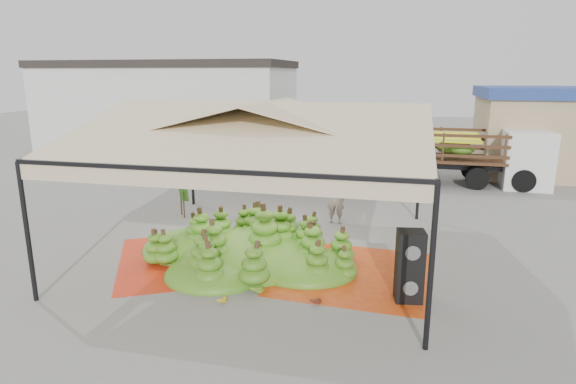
% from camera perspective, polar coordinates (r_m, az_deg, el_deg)
% --- Properties ---
extents(ground, '(90.00, 90.00, 0.00)m').
position_cam_1_polar(ground, '(13.22, -2.38, -6.95)').
color(ground, slate).
rests_on(ground, ground).
extents(canopy_tent, '(8.10, 8.10, 4.00)m').
position_cam_1_polar(canopy_tent, '(12.44, -2.53, 7.41)').
color(canopy_tent, black).
rests_on(canopy_tent, ground).
extents(building_white, '(14.30, 6.30, 5.40)m').
position_cam_1_polar(building_white, '(29.22, -14.05, 9.55)').
color(building_white, silver).
rests_on(building_white, ground).
extents(building_tan, '(6.30, 5.30, 4.10)m').
position_cam_1_polar(building_tan, '(25.87, 28.38, 6.39)').
color(building_tan, tan).
rests_on(building_tan, ground).
extents(tarp_left, '(5.39, 5.31, 0.01)m').
position_cam_1_polar(tarp_left, '(12.95, -10.35, -7.61)').
color(tarp_left, red).
rests_on(tarp_left, ground).
extents(tarp_right, '(3.73, 3.90, 0.01)m').
position_cam_1_polar(tarp_right, '(11.90, 7.64, -9.48)').
color(tarp_right, '#CC5213').
rests_on(tarp_right, ground).
extents(banana_heap, '(6.91, 5.99, 1.33)m').
position_cam_1_polar(banana_heap, '(12.37, -4.83, -5.21)').
color(banana_heap, '#47811A').
rests_on(banana_heap, ground).
extents(hand_yellow_a, '(0.44, 0.36, 0.19)m').
position_cam_1_polar(hand_yellow_a, '(10.48, -8.15, -12.29)').
color(hand_yellow_a, gold).
rests_on(hand_yellow_a, ground).
extents(hand_yellow_b, '(0.58, 0.56, 0.21)m').
position_cam_1_polar(hand_yellow_b, '(11.20, -1.95, -10.34)').
color(hand_yellow_b, '#ADA022').
rests_on(hand_yellow_b, ground).
extents(hand_red_a, '(0.52, 0.49, 0.19)m').
position_cam_1_polar(hand_red_a, '(10.39, 3.07, -12.43)').
color(hand_red_a, '#5D2515').
rests_on(hand_red_a, ground).
extents(hand_red_b, '(0.44, 0.36, 0.19)m').
position_cam_1_polar(hand_red_b, '(11.27, 2.73, -10.24)').
color(hand_red_b, '#561E13').
rests_on(hand_red_b, ground).
extents(hand_green, '(0.62, 0.60, 0.22)m').
position_cam_1_polar(hand_green, '(10.88, -3.84, -11.09)').
color(hand_green, '#5A851B').
rests_on(hand_green, ground).
extents(hanging_bunches, '(1.74, 0.24, 0.20)m').
position_cam_1_polar(hanging_bunches, '(12.14, 4.78, 3.97)').
color(hanging_bunches, '#507A19').
rests_on(hanging_bunches, ground).
extents(speaker_stack, '(0.63, 0.57, 1.55)m').
position_cam_1_polar(speaker_stack, '(10.49, 14.22, -8.52)').
color(speaker_stack, black).
rests_on(speaker_stack, ground).
extents(banana_leaves, '(0.96, 1.36, 3.70)m').
position_cam_1_polar(banana_leaves, '(16.50, -12.69, -3.03)').
color(banana_leaves, '#32731E').
rests_on(banana_leaves, ground).
extents(vendor, '(0.59, 0.40, 1.60)m').
position_cam_1_polar(vendor, '(15.41, 5.67, -0.86)').
color(vendor, gray).
rests_on(vendor, ground).
extents(truck_left, '(5.84, 2.13, 1.99)m').
position_cam_1_polar(truck_left, '(20.84, 3.19, 4.25)').
color(truck_left, '#473017').
rests_on(truck_left, ground).
extents(truck_right, '(6.98, 2.52, 2.39)m').
position_cam_1_polar(truck_right, '(22.27, 20.69, 4.63)').
color(truck_right, '#492C18').
rests_on(truck_right, ground).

